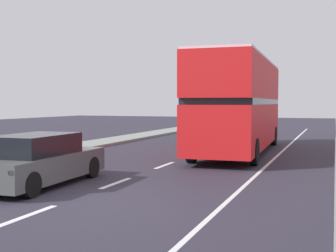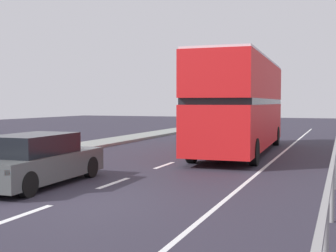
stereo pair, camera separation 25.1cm
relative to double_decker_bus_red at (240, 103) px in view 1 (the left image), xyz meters
The scene contains 5 objects.
ground_plane 11.73m from the double_decker_bus_red, 98.64° to the right, with size 73.36×120.00×0.10m, color #2C2835.
lane_paint_markings 3.51m from the double_decker_bus_red, 81.09° to the right, with size 3.64×46.00×0.01m.
double_decker_bus_red is the anchor object (origin of this frame).
hatchback_car_near 10.69m from the double_decker_bus_red, 109.71° to the right, with size 1.87×4.53×1.42m.
sedan_car_ahead 6.98m from the double_decker_bus_red, 117.59° to the left, with size 1.82×4.13×1.32m.
Camera 1 is at (5.81, -8.91, 2.29)m, focal length 48.19 mm.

